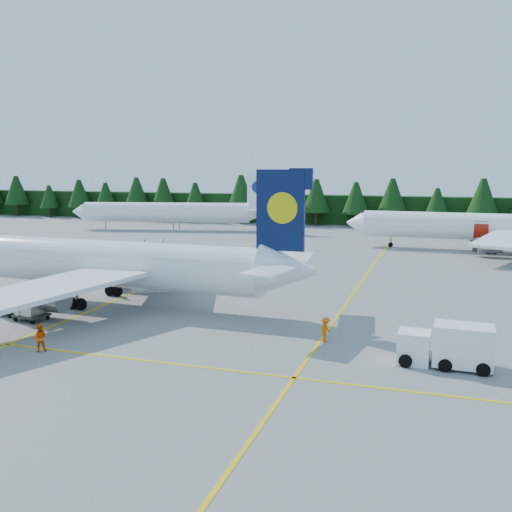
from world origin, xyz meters
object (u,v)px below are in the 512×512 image
(airliner_navy, at_px, (74,262))
(airstairs, at_px, (155,281))
(airliner_red, at_px, (476,227))
(service_truck, at_px, (445,345))

(airliner_navy, bearing_deg, airstairs, 56.96)
(airliner_red, xyz_separation_m, service_truck, (-4.20, -51.56, -2.07))
(airstairs, bearing_deg, airliner_red, 26.58)
(airliner_navy, distance_m, service_truck, 32.49)
(service_truck, bearing_deg, airliner_navy, 168.01)
(airliner_red, height_order, airstairs, airliner_red)
(airliner_red, distance_m, service_truck, 51.77)
(service_truck, bearing_deg, airliner_red, 87.04)
(airliner_navy, bearing_deg, airliner_red, 52.54)
(airliner_red, height_order, service_truck, airliner_red)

